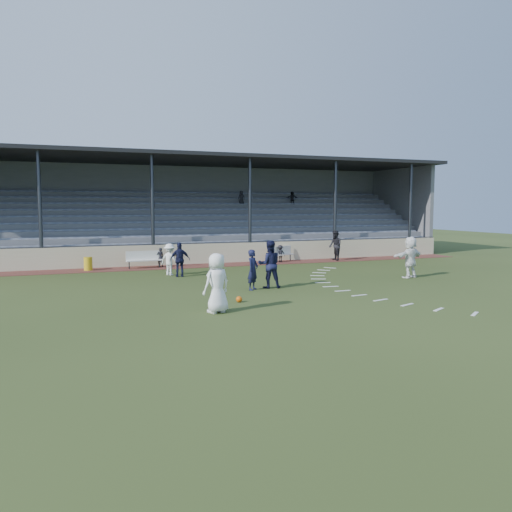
% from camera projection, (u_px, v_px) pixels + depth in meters
% --- Properties ---
extents(ground, '(90.00, 90.00, 0.00)m').
position_uv_depth(ground, '(278.00, 295.00, 19.36)').
color(ground, '#2D3C18').
rests_on(ground, ground).
extents(cinder_track, '(34.00, 2.00, 0.02)m').
position_uv_depth(cinder_track, '(208.00, 265.00, 29.15)').
color(cinder_track, '#552722').
rests_on(cinder_track, ground).
extents(retaining_wall, '(34.00, 0.18, 1.20)m').
position_uv_depth(retaining_wall, '(204.00, 254.00, 30.08)').
color(retaining_wall, beige).
rests_on(retaining_wall, ground).
extents(bench_left, '(2.03, 0.61, 0.95)m').
position_uv_depth(bench_left, '(144.00, 258.00, 27.80)').
color(bench_left, silver).
rests_on(bench_left, cinder_track).
extents(bench_right, '(1.99, 1.22, 0.95)m').
position_uv_depth(bench_right, '(280.00, 252.00, 31.06)').
color(bench_right, silver).
rests_on(bench_right, cinder_track).
extents(trash_bin, '(0.45, 0.45, 0.71)m').
position_uv_depth(trash_bin, '(88.00, 264.00, 26.77)').
color(trash_bin, gold).
rests_on(trash_bin, cinder_track).
extents(football, '(0.22, 0.22, 0.22)m').
position_uv_depth(football, '(239.00, 299.00, 17.91)').
color(football, '#CB550B').
rests_on(football, ground).
extents(player_white_lead, '(1.10, 0.91, 1.94)m').
position_uv_depth(player_white_lead, '(217.00, 283.00, 16.09)').
color(player_white_lead, white).
rests_on(player_white_lead, ground).
extents(player_navy_lead, '(0.72, 0.71, 1.67)m').
position_uv_depth(player_navy_lead, '(253.00, 270.00, 20.52)').
color(player_navy_lead, '#121532').
rests_on(player_navy_lead, ground).
extents(player_navy_mid, '(1.12, 0.96, 2.01)m').
position_uv_depth(player_navy_mid, '(269.00, 264.00, 20.99)').
color(player_navy_mid, '#121532').
rests_on(player_navy_mid, ground).
extents(player_white_wing, '(1.15, 1.14, 1.59)m').
position_uv_depth(player_white_wing, '(170.00, 259.00, 24.96)').
color(player_white_wing, white).
rests_on(player_white_wing, ground).
extents(player_navy_wing, '(1.02, 0.52, 1.68)m').
position_uv_depth(player_navy_wing, '(180.00, 260.00, 24.39)').
color(player_navy_wing, '#121532').
rests_on(player_navy_wing, ground).
extents(player_white_back, '(1.94, 1.02, 2.00)m').
position_uv_depth(player_white_back, '(410.00, 257.00, 24.06)').
color(player_white_back, white).
rests_on(player_white_back, ground).
extents(official, '(0.78, 0.97, 1.91)m').
position_uv_depth(official, '(335.00, 245.00, 31.69)').
color(official, black).
rests_on(official, cinder_track).
extents(sub_left_near, '(0.44, 0.33, 1.10)m').
position_uv_depth(sub_left_near, '(160.00, 257.00, 28.27)').
color(sub_left_near, black).
rests_on(sub_left_near, cinder_track).
extents(sub_left_far, '(0.62, 0.36, 1.00)m').
position_uv_depth(sub_left_far, '(179.00, 257.00, 28.72)').
color(sub_left_far, black).
rests_on(sub_left_far, cinder_track).
extents(sub_right, '(0.72, 0.47, 1.04)m').
position_uv_depth(sub_right, '(280.00, 253.00, 30.89)').
color(sub_right, black).
rests_on(sub_right, cinder_track).
extents(grandstand, '(34.60, 9.00, 6.61)m').
position_uv_depth(grandstand, '(186.00, 225.00, 34.31)').
color(grandstand, slate).
rests_on(grandstand, ground).
extents(penalty_arc, '(3.89, 14.63, 0.01)m').
position_uv_depth(penalty_arc, '(369.00, 289.00, 20.79)').
color(penalty_arc, silver).
rests_on(penalty_arc, ground).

